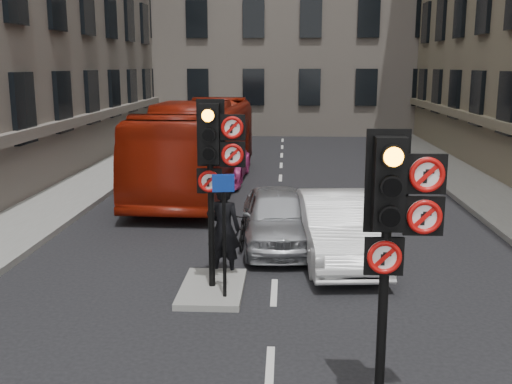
# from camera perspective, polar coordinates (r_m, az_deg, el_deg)

# --- Properties ---
(pavement_left) EXTENTS (3.00, 50.00, 0.16)m
(pavement_left) POSITION_cam_1_polar(r_m,az_deg,el_deg) (19.83, -19.10, -0.98)
(pavement_left) COLOR gray
(pavement_left) RESTS_ON ground
(centre_island) EXTENTS (1.20, 2.00, 0.12)m
(centre_island) POSITION_cam_1_polar(r_m,az_deg,el_deg) (11.79, -4.18, -9.14)
(centre_island) COLOR gray
(centre_island) RESTS_ON ground
(signal_near) EXTENTS (0.91, 0.40, 3.58)m
(signal_near) POSITION_cam_1_polar(r_m,az_deg,el_deg) (7.23, 13.07, -2.08)
(signal_near) COLOR black
(signal_near) RESTS_ON ground
(signal_far) EXTENTS (0.91, 0.40, 3.58)m
(signal_far) POSITION_cam_1_polar(r_m,az_deg,el_deg) (11.10, -3.95, 3.67)
(signal_far) COLOR black
(signal_far) RESTS_ON centre_island
(car_silver) EXTENTS (2.01, 4.27, 1.41)m
(car_silver) POSITION_cam_1_polar(r_m,az_deg,el_deg) (14.46, 2.02, -2.42)
(car_silver) COLOR #9A9DA2
(car_silver) RESTS_ON ground
(car_white) EXTENTS (1.96, 4.60, 1.48)m
(car_white) POSITION_cam_1_polar(r_m,az_deg,el_deg) (13.54, 7.75, -3.39)
(car_white) COLOR silver
(car_white) RESTS_ON ground
(car_pink) EXTENTS (2.27, 5.27, 1.51)m
(car_pink) POSITION_cam_1_polar(r_m,az_deg,el_deg) (22.75, -3.59, 2.99)
(car_pink) COLOR #C83A88
(car_pink) RESTS_ON ground
(bus_red) EXTENTS (3.08, 11.18, 3.08)m
(bus_red) POSITION_cam_1_polar(r_m,az_deg,el_deg) (21.23, -5.41, 4.46)
(bus_red) COLOR maroon
(bus_red) RESTS_ON ground
(motorcycle) EXTENTS (0.56, 1.51, 0.89)m
(motorcycle) POSITION_cam_1_polar(r_m,az_deg,el_deg) (14.43, -1.07, -3.52)
(motorcycle) COLOR black
(motorcycle) RESTS_ON ground
(motorcyclist) EXTENTS (0.76, 0.55, 1.95)m
(motorcyclist) POSITION_cam_1_polar(r_m,az_deg,el_deg) (12.43, -3.11, -3.54)
(motorcyclist) COLOR black
(motorcyclist) RESTS_ON ground
(info_sign) EXTENTS (0.40, 0.13, 2.30)m
(info_sign) POSITION_cam_1_polar(r_m,az_deg,el_deg) (10.75, -3.08, -2.55)
(info_sign) COLOR black
(info_sign) RESTS_ON centre_island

